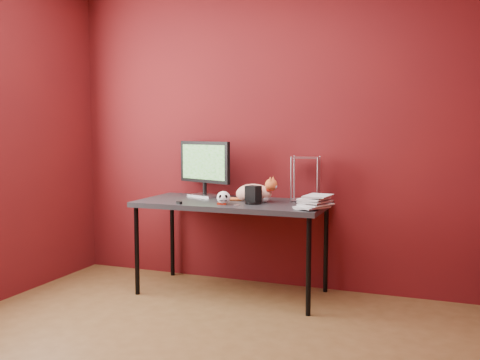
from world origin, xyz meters
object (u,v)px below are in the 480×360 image
at_px(speaker, 253,195).
at_px(cat, 255,193).
at_px(skull_mug, 223,198).
at_px(book_stack, 306,129).
at_px(monitor, 205,166).
at_px(desk, 232,207).

bearing_deg(speaker, cat, 120.81).
xyz_separation_m(cat, skull_mug, (-0.17, -0.23, -0.02)).
xyz_separation_m(speaker, book_stack, (0.42, -0.04, 0.51)).
bearing_deg(monitor, book_stack, 1.01).
bearing_deg(speaker, monitor, 169.26).
height_order(monitor, speaker, monitor).
bearing_deg(cat, speaker, -65.78).
bearing_deg(monitor, skull_mug, -29.54).
height_order(speaker, book_stack, book_stack).
xyz_separation_m(monitor, speaker, (0.53, -0.27, -0.20)).
distance_m(skull_mug, book_stack, 0.82).
distance_m(desk, monitor, 0.49).
relative_size(cat, speaker, 3.20).
distance_m(desk, book_stack, 0.90).
bearing_deg(book_stack, cat, 159.12).
bearing_deg(desk, cat, 14.84).
relative_size(speaker, book_stack, 0.12).
bearing_deg(speaker, book_stack, 10.28).
height_order(cat, book_stack, book_stack).
bearing_deg(monitor, cat, 3.40).
relative_size(desk, skull_mug, 13.64).
distance_m(monitor, book_stack, 1.05).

